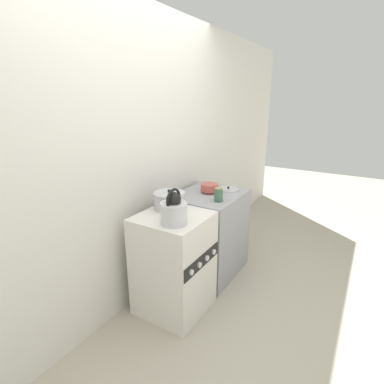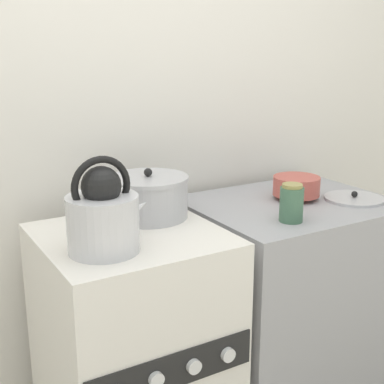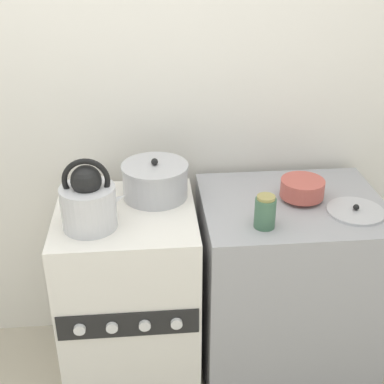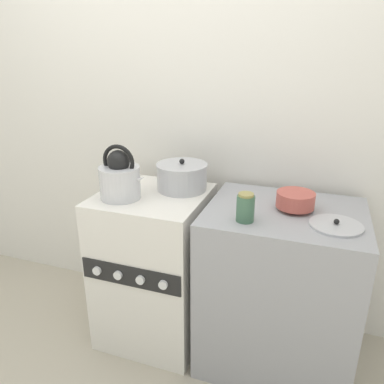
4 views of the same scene
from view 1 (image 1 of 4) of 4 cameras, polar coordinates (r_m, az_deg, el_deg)
The scene contains 9 objects.
ground_plane at distance 2.73m, azimuth 1.77°, elevation -22.75°, with size 12.00×12.00×0.00m, color #B2A893.
wall_back at distance 2.53m, azimuth -11.31°, elevation 5.46°, with size 7.00×0.06×2.50m.
stove at distance 2.60m, azimuth -3.47°, elevation -13.38°, with size 0.55×0.56×0.87m.
counter at distance 3.12m, azimuth 3.23°, elevation -7.82°, with size 0.74×0.60×0.86m.
kettle at distance 2.22m, azimuth -3.46°, elevation -3.46°, with size 0.25×0.20×0.27m.
cooking_pot at distance 2.54m, azimuth -4.33°, elevation -1.59°, with size 0.27×0.27×0.17m.
enamel_bowl at distance 2.99m, azimuth 3.35°, elevation 0.84°, with size 0.18×0.18×0.09m.
storage_jar at distance 2.74m, azimuth 5.06°, elevation -0.51°, with size 0.08×0.08×0.13m.
loose_pot_lid at distance 3.11m, azimuth 6.93°, elevation 0.55°, with size 0.22×0.22×0.03m.
Camera 1 is at (-1.82, -1.02, 1.76)m, focal length 28.00 mm.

